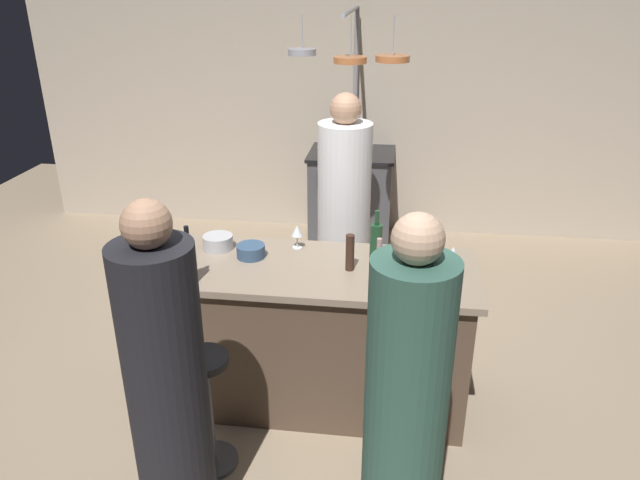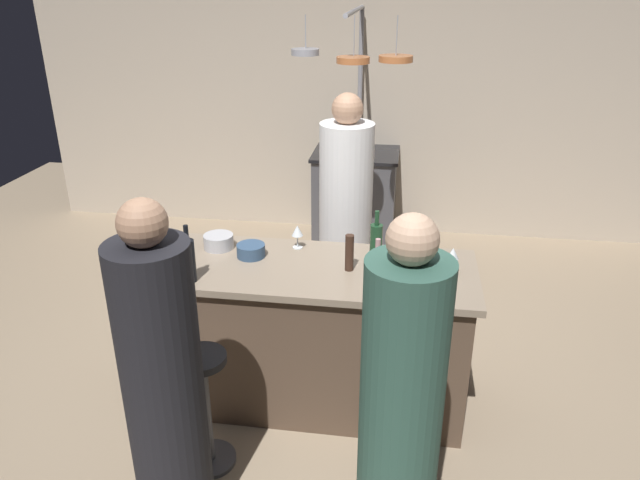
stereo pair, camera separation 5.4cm
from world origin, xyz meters
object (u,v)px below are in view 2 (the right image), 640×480
object	(u,v)px
chef	(345,226)
wine_glass_by_chef	(453,255)
guest_left	(164,390)
wine_glass_near_right_guest	(297,232)
wine_bottle_green	(376,241)
bar_stool_left	(205,405)
guest_right	(401,412)
bar_stool_right	(409,425)
pepper_mill	(349,253)
wine_bottle_rose	(377,272)
mixing_bowl_steel	(219,241)
wine_glass_near_left_guest	(401,247)
mixing_bowl_blue	(251,251)
stove_range	(355,197)
wine_bottle_dark	(189,260)

from	to	relation	value
chef	wine_glass_by_chef	size ratio (longest dim) A/B	11.78
guest_left	wine_glass_by_chef	distance (m)	1.66
wine_glass_near_right_guest	wine_bottle_green	bearing A→B (deg)	-8.78
bar_stool_left	guest_right	xyz separation A→B (m)	(0.99, -0.37, 0.38)
guest_left	bar_stool_right	distance (m)	1.20
pepper_mill	wine_glass_by_chef	size ratio (longest dim) A/B	1.44
chef	wine_glass_by_chef	world-z (taller)	chef
bar_stool_left	pepper_mill	distance (m)	1.10
guest_right	pepper_mill	world-z (taller)	guest_right
wine_bottle_rose	mixing_bowl_steel	world-z (taller)	wine_bottle_rose
wine_glass_near_left_guest	wine_bottle_green	bearing A→B (deg)	159.16
pepper_mill	wine_bottle_rose	world-z (taller)	wine_bottle_rose
wine_bottle_green	wine_glass_near_right_guest	world-z (taller)	wine_bottle_green
pepper_mill	wine_bottle_green	xyz separation A→B (m)	(0.14, 0.18, 0.01)
pepper_mill	mixing_bowl_steel	world-z (taller)	pepper_mill
chef	mixing_bowl_blue	xyz separation A→B (m)	(-0.47, -0.78, 0.14)
stove_range	wine_bottle_green	distance (m)	2.37
wine_bottle_green	wine_glass_by_chef	xyz separation A→B (m)	(0.43, -0.12, -0.01)
stove_range	wine_bottle_green	size ratio (longest dim) A/B	3.05
guest_right	wine_glass_near_right_guest	xyz separation A→B (m)	(-0.65, 1.23, 0.25)
stove_range	wine_glass_near_left_guest	xyz separation A→B (m)	(0.47, -2.34, 0.56)
wine_glass_by_chef	stove_range	bearing A→B (deg)	107.31
chef	wine_bottle_green	distance (m)	0.77
bar_stool_left	wine_bottle_green	bearing A→B (deg)	44.24
wine_glass_near_left_guest	wine_glass_near_right_guest	distance (m)	0.63
guest_right	mixing_bowl_blue	bearing A→B (deg)	130.13
bar_stool_left	wine_glass_near_right_guest	world-z (taller)	wine_glass_near_right_guest
chef	guest_right	world-z (taller)	chef
guest_left	wine_glass_by_chef	size ratio (longest dim) A/B	11.22
stove_range	wine_bottle_dark	xyz separation A→B (m)	(-0.64, -2.71, 0.58)
stove_range	bar_stool_left	bearing A→B (deg)	-98.97
wine_glass_by_chef	wine_glass_near_left_guest	bearing A→B (deg)	167.42
wine_glass_near_left_guest	stove_range	bearing A→B (deg)	101.30
bar_stool_left	wine_bottle_green	distance (m)	1.29
bar_stool_left	wine_glass_by_chef	distance (m)	1.54
guest_right	wine_bottle_rose	xyz separation A→B (m)	(-0.15, 0.74, 0.26)
bar_stool_left	wine_glass_near_left_guest	distance (m)	1.36
mixing_bowl_steel	wine_glass_near_left_guest	bearing A→B (deg)	-3.03
stove_range	pepper_mill	xyz separation A→B (m)	(0.19, -2.46, 0.56)
guest_right	wine_bottle_rose	size ratio (longest dim) A/B	5.44
guest_left	bar_stool_right	world-z (taller)	guest_left
stove_range	guest_right	size ratio (longest dim) A/B	0.55
mixing_bowl_steel	mixing_bowl_blue	size ratio (longest dim) A/B	1.08
pepper_mill	wine_bottle_green	distance (m)	0.22
chef	wine_glass_near_left_guest	distance (m)	0.87
guest_right	wine_glass_by_chef	world-z (taller)	guest_right
guest_left	wine_glass_near_left_guest	xyz separation A→B (m)	(0.98, 1.11, 0.25)
guest_right	mixing_bowl_blue	xyz separation A→B (m)	(-0.90, 1.07, 0.18)
stove_range	wine_glass_near_right_guest	size ratio (longest dim) A/B	6.10
wine_glass_by_chef	mixing_bowl_blue	xyz separation A→B (m)	(-1.14, 0.03, -0.07)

